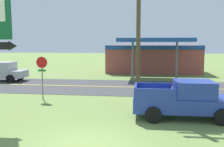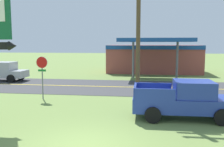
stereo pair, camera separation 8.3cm
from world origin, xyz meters
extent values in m
plane|color=olive|center=(0.00, 0.00, 0.00)|extent=(180.00, 180.00, 0.00)
cube|color=#3D3D3F|center=(0.00, 13.00, 0.01)|extent=(140.00, 8.00, 0.02)
cube|color=gold|center=(0.00, 13.00, 0.02)|extent=(126.00, 0.20, 0.01)
cone|color=black|center=(-4.03, 2.46, 3.73)|extent=(0.40, 0.44, 0.44)
cylinder|color=slate|center=(-4.77, 7.48, 1.10)|extent=(0.08, 0.08, 2.20)
cylinder|color=red|center=(-4.77, 7.45, 2.55)|extent=(0.76, 0.03, 0.76)
cylinder|color=white|center=(-4.77, 7.47, 2.55)|extent=(0.80, 0.01, 0.80)
cube|color=#19722D|center=(-4.77, 7.45, 2.00)|extent=(0.56, 0.03, 0.14)
cylinder|color=brown|center=(1.79, 6.85, 4.67)|extent=(0.26, 0.26, 9.33)
cube|color=#A84C42|center=(3.22, 25.41, 1.80)|extent=(12.00, 6.00, 3.60)
cube|color=#19478C|center=(3.22, 22.36, 3.35)|extent=(12.00, 0.12, 0.50)
cube|color=#19478C|center=(3.22, 19.41, 4.20)|extent=(8.00, 5.00, 0.40)
cylinder|color=slate|center=(0.82, 19.41, 2.10)|extent=(0.24, 0.24, 4.20)
cylinder|color=slate|center=(5.62, 19.41, 2.10)|extent=(0.24, 0.24, 4.20)
cube|color=#233893|center=(4.26, 4.12, 0.76)|extent=(5.23, 2.04, 0.72)
cube|color=#233893|center=(4.71, 4.13, 1.54)|extent=(1.93, 1.83, 0.84)
cube|color=#28333D|center=(5.60, 4.14, 1.54)|extent=(0.13, 1.66, 0.71)
cube|color=#233893|center=(2.72, 5.02, 1.40)|extent=(1.95, 0.15, 0.56)
cube|color=#233893|center=(2.75, 3.18, 1.40)|extent=(1.95, 0.15, 0.56)
cube|color=#233893|center=(1.76, 4.08, 1.40)|extent=(0.15, 1.88, 0.56)
cylinder|color=black|center=(5.86, 5.13, 0.40)|extent=(0.80, 0.29, 0.80)
cylinder|color=black|center=(5.89, 3.17, 0.40)|extent=(0.80, 0.29, 0.80)
cylinder|color=black|center=(2.64, 5.08, 0.40)|extent=(0.80, 0.29, 0.80)
cylinder|color=black|center=(2.67, 3.12, 0.40)|extent=(0.80, 0.29, 0.80)
cube|color=#A8AAAF|center=(-12.46, 15.00, 0.76)|extent=(5.20, 1.96, 0.72)
cube|color=#A8AAAF|center=(-12.01, 15.00, 1.54)|extent=(1.90, 1.80, 0.84)
cube|color=#28333D|center=(-11.12, 15.00, 1.54)|extent=(0.10, 1.66, 0.71)
cylinder|color=black|center=(-10.84, 15.98, 0.40)|extent=(0.80, 0.28, 0.80)
cylinder|color=black|center=(-10.84, 14.02, 0.40)|extent=(0.80, 0.28, 0.80)
camera|label=1|loc=(2.26, -8.97, 3.85)|focal=40.61mm
camera|label=2|loc=(2.34, -8.96, 3.85)|focal=40.61mm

